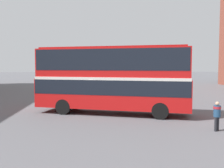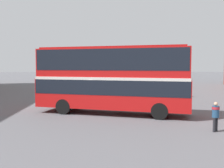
# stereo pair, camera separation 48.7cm
# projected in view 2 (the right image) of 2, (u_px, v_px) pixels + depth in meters

# --- Properties ---
(ground_plane) EXTENTS (240.00, 240.00, 0.00)m
(ground_plane) POSITION_uv_depth(u_px,v_px,m) (107.00, 113.00, 18.85)
(ground_plane) COLOR #5B5B60
(double_decker_bus) EXTENTS (10.98, 5.72, 4.69)m
(double_decker_bus) POSITION_uv_depth(u_px,v_px,m) (112.00, 76.00, 18.34)
(double_decker_bus) COLOR red
(double_decker_bus) RESTS_ON ground_plane
(pedestrian_foreground) EXTENTS (0.54, 0.54, 1.54)m
(pedestrian_foreground) POSITION_uv_depth(u_px,v_px,m) (216.00, 114.00, 13.45)
(pedestrian_foreground) COLOR #232328
(pedestrian_foreground) RESTS_ON ground_plane
(parked_car_kerb_near) EXTENTS (4.84, 2.78, 1.57)m
(parked_car_kerb_near) POSITION_uv_depth(u_px,v_px,m) (165.00, 89.00, 28.85)
(parked_car_kerb_near) COLOR black
(parked_car_kerb_near) RESTS_ON ground_plane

